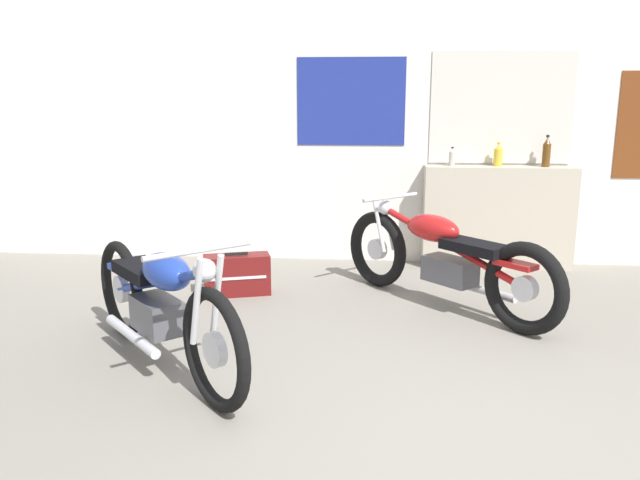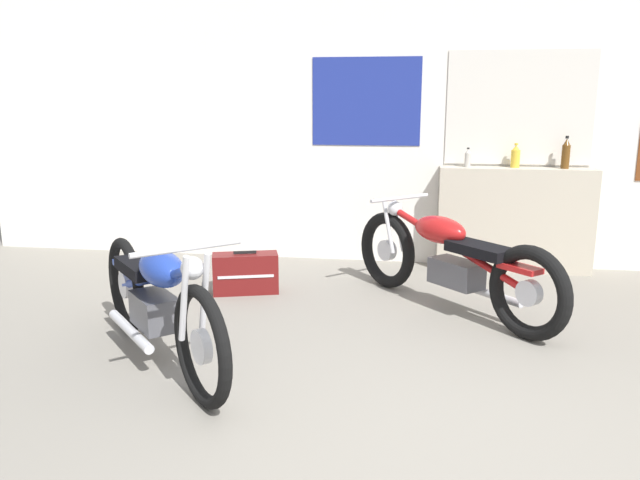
{
  "view_description": "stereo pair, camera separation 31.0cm",
  "coord_description": "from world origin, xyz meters",
  "px_view_note": "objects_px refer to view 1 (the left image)",
  "views": [
    {
      "loc": [
        -0.55,
        -2.72,
        1.68
      ],
      "look_at": [
        -0.91,
        1.59,
        0.7
      ],
      "focal_mm": 35.0,
      "sensor_mm": 36.0,
      "label": 1
    },
    {
      "loc": [
        -0.25,
        -2.68,
        1.68
      ],
      "look_at": [
        -0.91,
        1.59,
        0.7
      ],
      "focal_mm": 35.0,
      "sensor_mm": 36.0,
      "label": 2
    }
  ],
  "objects_px": {
    "bottle_leftmost": "(452,157)",
    "motorcycle_blue": "(160,302)",
    "bottle_left_center": "(498,156)",
    "bottle_center": "(547,153)",
    "motorcycle_red": "(443,258)",
    "hard_case_darkred": "(237,275)"
  },
  "relations": [
    {
      "from": "bottle_leftmost",
      "to": "bottle_left_center",
      "type": "distance_m",
      "value": 0.46
    },
    {
      "from": "bottle_leftmost",
      "to": "hard_case_darkred",
      "type": "distance_m",
      "value": 2.45
    },
    {
      "from": "bottle_left_center",
      "to": "hard_case_darkred",
      "type": "distance_m",
      "value": 2.85
    },
    {
      "from": "bottle_leftmost",
      "to": "bottle_left_center",
      "type": "bearing_deg",
      "value": 2.69
    },
    {
      "from": "bottle_left_center",
      "to": "motorcycle_red",
      "type": "xyz_separation_m",
      "value": [
        -0.66,
        -1.37,
        -0.72
      ]
    },
    {
      "from": "bottle_center",
      "to": "motorcycle_blue",
      "type": "height_order",
      "value": "bottle_center"
    },
    {
      "from": "bottle_left_center",
      "to": "motorcycle_red",
      "type": "relative_size",
      "value": 0.14
    },
    {
      "from": "motorcycle_blue",
      "to": "hard_case_darkred",
      "type": "distance_m",
      "value": 1.57
    },
    {
      "from": "bottle_left_center",
      "to": "bottle_center",
      "type": "distance_m",
      "value": 0.46
    },
    {
      "from": "bottle_center",
      "to": "hard_case_darkred",
      "type": "relative_size",
      "value": 0.51
    },
    {
      "from": "bottle_leftmost",
      "to": "bottle_center",
      "type": "distance_m",
      "value": 0.92
    },
    {
      "from": "bottle_leftmost",
      "to": "bottle_left_center",
      "type": "height_order",
      "value": "bottle_left_center"
    },
    {
      "from": "bottle_leftmost",
      "to": "bottle_center",
      "type": "bearing_deg",
      "value": -0.33
    },
    {
      "from": "bottle_leftmost",
      "to": "motorcycle_red",
      "type": "xyz_separation_m",
      "value": [
        -0.2,
        -1.35,
        -0.7
      ]
    },
    {
      "from": "motorcycle_red",
      "to": "hard_case_darkred",
      "type": "xyz_separation_m",
      "value": [
        -1.75,
        0.2,
        -0.24
      ]
    },
    {
      "from": "bottle_leftmost",
      "to": "bottle_left_center",
      "type": "relative_size",
      "value": 0.81
    },
    {
      "from": "bottle_center",
      "to": "hard_case_darkred",
      "type": "distance_m",
      "value": 3.24
    },
    {
      "from": "bottle_leftmost",
      "to": "hard_case_darkred",
      "type": "xyz_separation_m",
      "value": [
        -1.96,
        -1.15,
        -0.93
      ]
    },
    {
      "from": "bottle_left_center",
      "to": "motorcycle_blue",
      "type": "xyz_separation_m",
      "value": [
        -2.56,
        -2.71,
        -0.7
      ]
    },
    {
      "from": "bottle_left_center",
      "to": "bottle_leftmost",
      "type": "bearing_deg",
      "value": -177.31
    },
    {
      "from": "bottle_center",
      "to": "motorcycle_red",
      "type": "relative_size",
      "value": 0.18
    },
    {
      "from": "bottle_leftmost",
      "to": "motorcycle_blue",
      "type": "relative_size",
      "value": 0.12
    }
  ]
}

